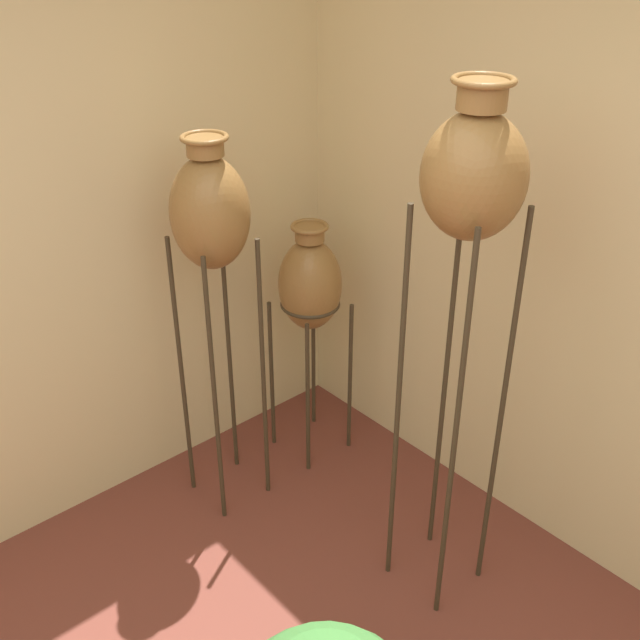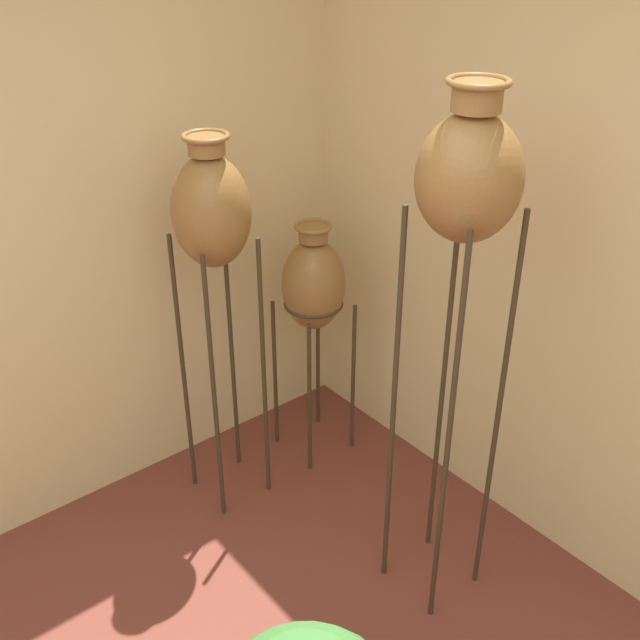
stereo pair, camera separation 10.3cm
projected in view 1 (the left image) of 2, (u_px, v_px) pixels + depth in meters
The scene contains 3 objects.
vase_stand_tall at pixel (473, 188), 2.29m from camera, with size 0.33×0.33×2.00m.
vase_stand_medium at pixel (210, 219), 2.89m from camera, with size 0.31×0.31×1.69m.
vase_stand_short at pixel (310, 286), 3.40m from camera, with size 0.29×0.29×1.21m.
Camera 1 is at (-0.34, -0.66, 2.43)m, focal length 42.00 mm.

